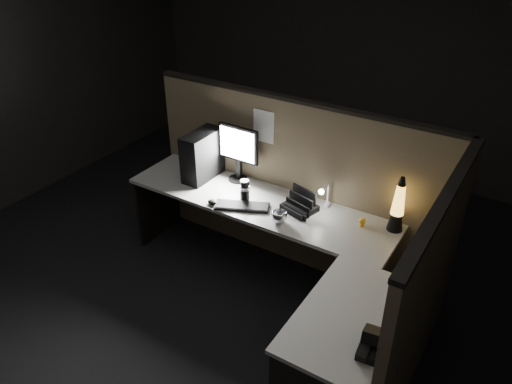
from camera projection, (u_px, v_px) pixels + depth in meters
The scene contains 17 objects.
floor at pixel (234, 319), 3.93m from camera, with size 6.00×6.00×0.00m, color black.
room_shell at pixel (228, 129), 3.10m from camera, with size 6.00×6.00×6.00m.
partition_back at pixel (294, 187), 4.22m from camera, with size 2.66×0.06×1.50m, color brown.
partition_right at pixel (423, 303), 3.01m from camera, with size 0.06×1.66×1.50m, color brown.
desk at pixel (271, 251), 3.73m from camera, with size 2.60×1.60×0.73m.
pc_tower at pixel (202, 155), 4.30m from camera, with size 0.18×0.40×0.42m, color black.
monitor at pixel (238, 148), 4.22m from camera, with size 0.39×0.17×0.50m.
keyboard at pixel (242, 206), 3.97m from camera, with size 0.43×0.14×0.02m, color black.
mouse at pixel (213, 202), 4.01m from camera, with size 0.09×0.07×0.04m, color black.
clip_lamp at pixel (324, 196), 3.87m from camera, with size 0.04×0.18×0.23m.
organizer at pixel (300, 205), 3.93m from camera, with size 0.29×0.27×0.18m.
lava_lamp at pixel (398, 208), 3.62m from camera, with size 0.12×0.12×0.44m.
travel_mug at pixel (245, 190), 4.04m from camera, with size 0.08×0.08×0.18m, color black.
steel_mug at pixel (279, 217), 3.77m from camera, with size 0.12×0.12×0.09m, color #B7B8BF.
figurine at pixel (362, 221), 3.73m from camera, with size 0.05×0.05×0.05m, color gold.
pinned_paper at pixel (264, 126), 4.07m from camera, with size 0.19×0.00×0.28m, color white.
desk_phone at pixel (381, 346), 2.69m from camera, with size 0.24×0.25×0.13m.
Camera 1 is at (1.67, -2.34, 2.87)m, focal length 35.00 mm.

